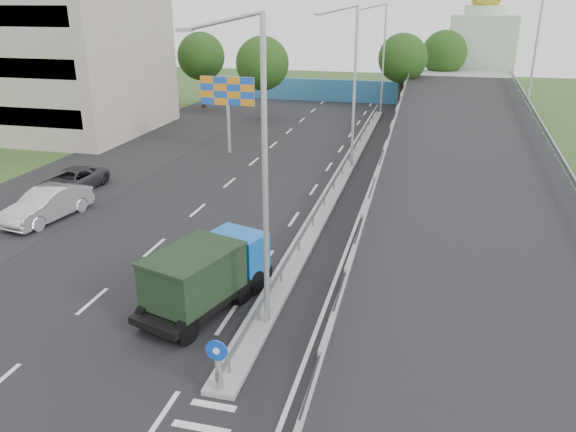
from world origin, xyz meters
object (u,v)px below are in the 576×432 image
(lamp_post_far, at_px, (382,53))
(church, at_px, (480,49))
(dump_truck, at_px, (207,273))
(parked_car_c, at_px, (72,181))
(parked_car_b, at_px, (47,204))
(lamp_post_near, at_px, (259,163))
(sign_bollard, at_px, (218,365))
(billboard, at_px, (228,95))
(lamp_post_mid, at_px, (352,80))

(lamp_post_far, distance_m, church, 17.15)
(lamp_post_far, distance_m, dump_truck, 39.59)
(dump_truck, bearing_deg, church, 94.18)
(parked_car_c, bearing_deg, parked_car_b, -65.84)
(lamp_post_near, bearing_deg, dump_truck, 162.19)
(sign_bollard, relative_size, lamp_post_near, 0.17)
(lamp_post_near, bearing_deg, billboard, 112.49)
(lamp_post_mid, height_order, parked_car_b, lamp_post_mid)
(billboard, distance_m, dump_truck, 22.52)
(billboard, bearing_deg, lamp_post_near, -67.51)
(parked_car_b, height_order, parked_car_c, parked_car_b)
(church, height_order, parked_car_c, church)
(lamp_post_mid, relative_size, parked_car_c, 2.11)
(billboard, bearing_deg, lamp_post_far, 63.16)
(lamp_post_mid, relative_size, dump_truck, 1.68)
(lamp_post_far, relative_size, parked_car_c, 2.11)
(dump_truck, bearing_deg, lamp_post_near, -0.78)
(billboard, xyz_separation_m, parked_car_b, (-4.38, -15.04, -3.37))
(lamp_post_mid, relative_size, billboard, 1.83)
(lamp_post_near, distance_m, parked_car_c, 19.42)
(lamp_post_near, relative_size, lamp_post_far, 1.00)
(sign_bollard, height_order, parked_car_b, sign_bollard)
(lamp_post_mid, bearing_deg, church, 73.78)
(lamp_post_near, height_order, billboard, lamp_post_near)
(sign_bollard, distance_m, dump_truck, 5.05)
(sign_bollard, height_order, dump_truck, dump_truck)
(dump_truck, bearing_deg, lamp_post_mid, 100.34)
(billboard, distance_m, parked_car_b, 16.02)
(lamp_post_mid, xyz_separation_m, billboard, (-9.11, 2.00, -1.62))
(dump_truck, relative_size, parked_car_c, 1.25)
(billboard, bearing_deg, parked_car_c, -118.59)
(church, height_order, parked_car_b, church)
(sign_bollard, distance_m, lamp_post_near, 6.12)
(church, bearing_deg, lamp_post_far, -125.24)
(lamp_post_far, relative_size, billboard, 1.83)
(dump_truck, height_order, parked_car_c, dump_truck)
(sign_bollard, xyz_separation_m, lamp_post_far, (0.11, 43.83, 4.77))
(lamp_post_near, height_order, parked_car_b, lamp_post_near)
(lamp_post_mid, distance_m, parked_car_c, 18.11)
(parked_car_c, bearing_deg, church, 64.69)
(lamp_post_far, bearing_deg, lamp_post_near, -90.00)
(lamp_post_mid, height_order, lamp_post_far, same)
(lamp_post_mid, distance_m, church, 35.41)
(billboard, bearing_deg, sign_bollard, -70.79)
(parked_car_c, bearing_deg, lamp_post_far, 67.36)
(church, xyz_separation_m, dump_truck, (-12.15, -53.27, -3.93))
(lamp_post_mid, bearing_deg, dump_truck, -96.69)
(sign_bollard, bearing_deg, lamp_post_near, 88.36)
(lamp_post_near, relative_size, church, 0.73)
(lamp_post_near, distance_m, church, 54.90)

